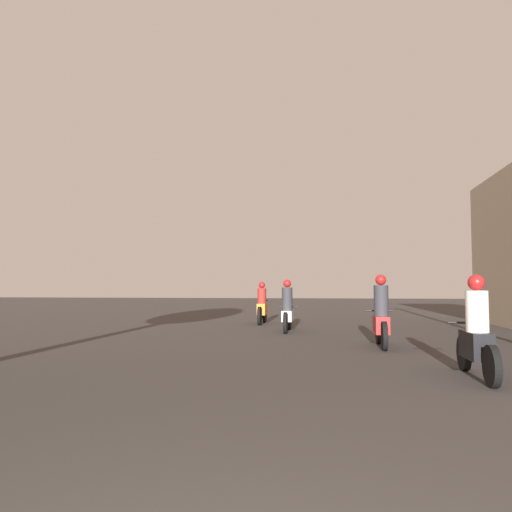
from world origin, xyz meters
name	(u,v)px	position (x,y,z in m)	size (l,w,h in m)	color
motorcycle_black	(477,337)	(2.40, 6.28, 0.61)	(0.60, 1.98, 1.53)	black
motorcycle_red	(381,318)	(1.39, 9.99, 0.64)	(0.60, 1.92, 1.63)	black
motorcycle_white	(287,311)	(-1.02, 13.66, 0.63)	(0.60, 2.07, 1.58)	black
motorcycle_orange	(262,307)	(-2.21, 16.72, 0.62)	(0.60, 2.04, 1.55)	black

